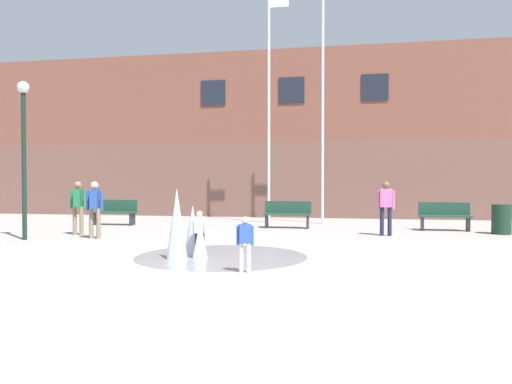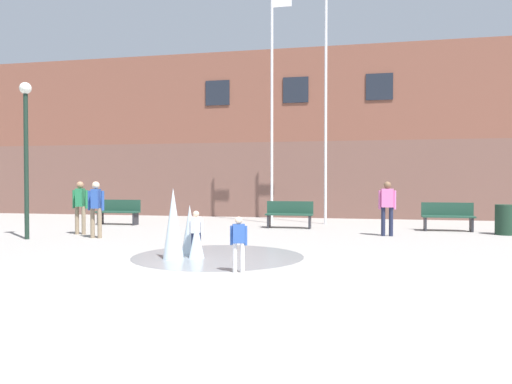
{
  "view_description": "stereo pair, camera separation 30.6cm",
  "coord_description": "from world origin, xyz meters",
  "views": [
    {
      "loc": [
        2.52,
        -6.77,
        1.62
      ],
      "look_at": [
        -0.05,
        6.78,
        1.3
      ],
      "focal_mm": 35.0,
      "sensor_mm": 36.0,
      "label": 1
    },
    {
      "loc": [
        2.82,
        -6.71,
        1.62
      ],
      "look_at": [
        -0.05,
        6.78,
        1.3
      ],
      "focal_mm": 35.0,
      "sensor_mm": 36.0,
      "label": 2
    }
  ],
  "objects": [
    {
      "name": "adult_near_bench",
      "position": [
        -4.49,
        6.02,
        0.93
      ],
      "size": [
        0.5,
        0.38,
        1.59
      ],
      "rotation": [
        0.0,
        0.0,
        1.8
      ],
      "color": "#89755B",
      "rests_on": "ground"
    },
    {
      "name": "park_bench_center",
      "position": [
        -5.92,
        10.08,
        0.48
      ],
      "size": [
        1.6,
        0.44,
        0.91
      ],
      "color": "#28282D",
      "rests_on": "ground"
    },
    {
      "name": "child_in_fountain",
      "position": [
        0.7,
        1.77,
        0.58
      ],
      "size": [
        0.31,
        0.19,
        0.99
      ],
      "rotation": [
        0.0,
        0.0,
        -2.81
      ],
      "color": "silver",
      "rests_on": "ground"
    },
    {
      "name": "teen_by_trashcan",
      "position": [
        -5.45,
        6.79,
        0.93
      ],
      "size": [
        0.5,
        0.38,
        1.59
      ],
      "rotation": [
        0.0,
        0.0,
        -1.33
      ],
      "color": "#89755B",
      "rests_on": "ground"
    },
    {
      "name": "flagpole_left",
      "position": [
        -0.52,
        11.95,
        4.75
      ],
      "size": [
        0.8,
        0.1,
        8.99
      ],
      "color": "silver",
      "rests_on": "ground"
    },
    {
      "name": "trash_can",
      "position": [
        6.99,
        9.33,
        0.45
      ],
      "size": [
        0.56,
        0.56,
        0.9
      ],
      "primitive_type": "cylinder",
      "color": "#193323",
      "rests_on": "ground"
    },
    {
      "name": "lamp_post_left_lane",
      "position": [
        -6.21,
        5.37,
        2.78
      ],
      "size": [
        0.32,
        0.32,
        4.31
      ],
      "color": "#192D23",
      "rests_on": "ground"
    },
    {
      "name": "ground_plane",
      "position": [
        0.0,
        0.0,
        0.0
      ],
      "size": [
        100.0,
        100.0,
        0.0
      ],
      "primitive_type": "plane",
      "color": "gray"
    },
    {
      "name": "splash_fountain",
      "position": [
        -0.74,
        3.21,
        0.51
      ],
      "size": [
        3.65,
        3.65,
        1.46
      ],
      "color": "gray",
      "rests_on": "ground"
    },
    {
      "name": "park_bench_near_trashcan",
      "position": [
        0.41,
        10.07,
        0.48
      ],
      "size": [
        1.6,
        0.44,
        0.91
      ],
      "color": "#28282D",
      "rests_on": "ground"
    },
    {
      "name": "flagpole_right",
      "position": [
        1.51,
        11.95,
        4.88
      ],
      "size": [
        0.8,
        0.1,
        9.24
      ],
      "color": "silver",
      "rests_on": "ground"
    },
    {
      "name": "adult_watching",
      "position": [
        3.54,
        8.25,
        0.93
      ],
      "size": [
        0.5,
        0.22,
        1.59
      ],
      "rotation": [
        0.0,
        0.0,
        0.05
      ],
      "color": "#1E233D",
      "rests_on": "ground"
    },
    {
      "name": "library_building",
      "position": [
        0.0,
        17.74,
        3.67
      ],
      "size": [
        36.0,
        6.05,
        7.33
      ],
      "color": "brown",
      "rests_on": "ground"
    },
    {
      "name": "park_bench_far_right",
      "position": [
        5.51,
        10.14,
        0.48
      ],
      "size": [
        1.6,
        0.44,
        0.91
      ],
      "color": "#28282D",
      "rests_on": "ground"
    },
    {
      "name": "child_running",
      "position": [
        -0.57,
        3.2,
        0.58
      ],
      "size": [
        0.31,
        0.24,
        0.99
      ],
      "rotation": [
        0.0,
        0.0,
        -1.9
      ],
      "color": "#1E233D",
      "rests_on": "ground"
    }
  ]
}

